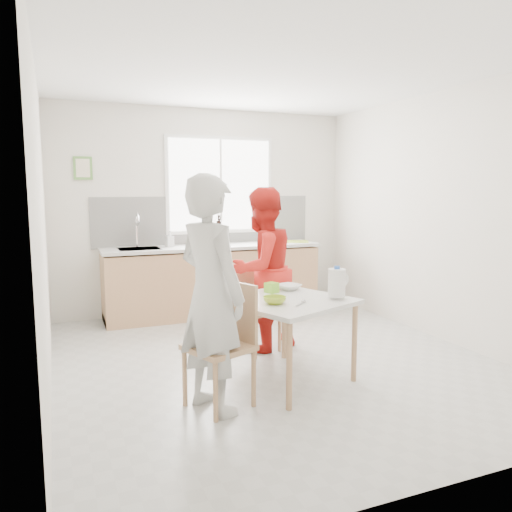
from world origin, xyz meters
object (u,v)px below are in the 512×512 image
(person_white, at_px, (211,295))
(wine_bottle_a, at_px, (219,233))
(chair_far, at_px, (251,305))
(milk_jug, at_px, (337,282))
(wine_bottle_b, at_px, (220,232))
(chair_left, at_px, (226,339))
(person_red, at_px, (261,269))
(dining_table, at_px, (287,308))
(bowl_white, at_px, (289,287))
(bowl_green, at_px, (275,300))

(person_white, relative_size, wine_bottle_a, 5.50)
(chair_far, height_order, wine_bottle_a, wine_bottle_a)
(milk_jug, xyz_separation_m, wine_bottle_b, (-0.14, 2.79, 0.21))
(chair_left, distance_m, person_red, 1.41)
(person_red, distance_m, wine_bottle_a, 1.62)
(chair_far, distance_m, person_red, 0.37)
(dining_table, distance_m, wine_bottle_a, 2.54)
(chair_far, relative_size, person_red, 0.52)
(bowl_white, xyz_separation_m, wine_bottle_b, (0.08, 2.30, 0.32))
(chair_left, bearing_deg, bowl_green, 84.04)
(wine_bottle_b, bearing_deg, person_red, -94.25)
(person_white, height_order, milk_jug, person_white)
(chair_far, xyz_separation_m, wine_bottle_a, (0.17, 1.60, 0.60))
(dining_table, height_order, bowl_white, bowl_white)
(bowl_white, relative_size, wine_bottle_b, 0.70)
(bowl_white, bearing_deg, bowl_green, -127.62)
(chair_far, height_order, person_white, person_white)
(milk_jug, distance_m, wine_bottle_a, 2.65)
(bowl_white, bearing_deg, dining_table, -118.78)
(chair_left, height_order, milk_jug, milk_jug)
(person_red, relative_size, wine_bottle_b, 5.56)
(wine_bottle_a, height_order, wine_bottle_b, wine_bottle_a)
(wine_bottle_b, bearing_deg, wine_bottle_a, -113.26)
(chair_left, xyz_separation_m, person_red, (0.77, 1.14, 0.32))
(chair_left, relative_size, chair_far, 1.08)
(person_red, bearing_deg, dining_table, 59.74)
(chair_far, bearing_deg, dining_table, -113.23)
(person_white, bearing_deg, person_red, -58.52)
(chair_left, relative_size, bowl_white, 4.45)
(dining_table, bearing_deg, bowl_white, 61.22)
(person_white, height_order, wine_bottle_a, person_white)
(person_white, xyz_separation_m, wine_bottle_b, (1.03, 2.94, 0.19))
(person_white, distance_m, wine_bottle_b, 3.13)
(dining_table, relative_size, milk_jug, 4.65)
(dining_table, height_order, bowl_green, bowl_green)
(chair_left, height_order, wine_bottle_a, wine_bottle_a)
(chair_left, height_order, wine_bottle_b, wine_bottle_b)
(chair_left, xyz_separation_m, bowl_green, (0.46, 0.13, 0.23))
(bowl_white, height_order, wine_bottle_a, wine_bottle_a)
(dining_table, xyz_separation_m, chair_left, (-0.63, -0.25, -0.13))
(chair_left, height_order, bowl_green, chair_left)
(bowl_white, bearing_deg, wine_bottle_a, 89.61)
(chair_left, height_order, chair_far, chair_left)
(chair_far, bearing_deg, person_white, -145.11)
(person_white, relative_size, milk_jug, 6.75)
(bowl_green, relative_size, bowl_white, 0.90)
(bowl_white, bearing_deg, chair_left, -144.25)
(chair_far, bearing_deg, milk_jug, -91.37)
(dining_table, distance_m, chair_left, 0.69)
(dining_table, distance_m, chair_far, 0.90)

